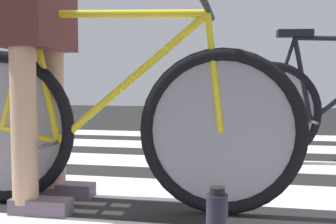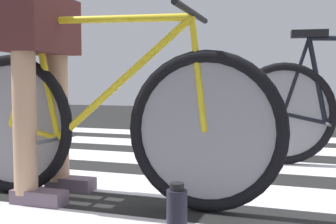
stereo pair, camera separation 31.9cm
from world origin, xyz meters
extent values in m
cube|color=black|center=(0.00, 0.00, 0.01)|extent=(18.00, 14.00, 0.02)
cube|color=silver|center=(0.03, -0.58, 0.02)|extent=(5.20, 0.44, 0.00)
cube|color=silver|center=(0.02, 0.18, 0.02)|extent=(5.20, 0.44, 0.00)
cube|color=silver|center=(-0.14, 0.95, 0.02)|extent=(5.20, 0.44, 0.00)
cube|color=silver|center=(0.05, 1.72, 0.02)|extent=(5.20, 0.44, 0.00)
torus|color=black|center=(-1.02, -0.95, 0.38)|extent=(0.72, 0.07, 0.72)
torus|color=black|center=(0.00, -0.94, 0.38)|extent=(0.72, 0.07, 0.72)
cylinder|color=gray|center=(-1.02, -0.95, 0.38)|extent=(0.61, 0.02, 0.61)
cylinder|color=gray|center=(0.00, -0.94, 0.38)|extent=(0.61, 0.02, 0.61)
cylinder|color=yellow|center=(-0.46, -0.94, 0.89)|extent=(0.80, 0.05, 0.05)
cylinder|color=yellow|center=(-0.40, -0.94, 0.60)|extent=(0.70, 0.05, 0.59)
cylinder|color=yellow|center=(-0.80, -0.95, 0.61)|extent=(0.15, 0.04, 0.59)
cylinder|color=yellow|center=(-0.88, -0.95, 0.35)|extent=(0.29, 0.03, 0.09)
cylinder|color=yellow|center=(-0.94, -0.95, 0.64)|extent=(0.18, 0.03, 0.53)
cylinder|color=yellow|center=(-0.03, -0.94, 0.63)|extent=(0.09, 0.03, 0.50)
cube|color=black|center=(-0.86, -0.95, 0.93)|extent=(0.24, 0.09, 0.05)
cylinder|color=black|center=(-0.06, -0.94, 0.90)|extent=(0.04, 0.52, 0.03)
cylinder|color=#4C4C51|center=(-0.74, -0.95, 0.32)|extent=(0.03, 0.34, 0.02)
cylinder|color=tan|center=(-0.84, -0.81, 0.52)|extent=(0.11, 0.11, 0.91)
cylinder|color=tan|center=(-0.83, -1.09, 0.52)|extent=(0.11, 0.11, 0.91)
cube|color=#542927|center=(-0.83, -0.95, 0.88)|extent=(0.23, 0.41, 0.28)
cube|color=#655464|center=(-0.77, -0.81, 0.06)|extent=(0.26, 0.10, 0.07)
cube|color=#655464|center=(-0.76, -1.09, 0.06)|extent=(0.26, 0.10, 0.07)
torus|color=black|center=(0.26, 0.30, 0.38)|extent=(0.72, 0.15, 0.72)
cylinder|color=gray|center=(0.26, 0.30, 0.38)|extent=(0.60, 0.08, 0.61)
cylinder|color=black|center=(0.48, 0.33, 0.61)|extent=(0.16, 0.05, 0.59)
cylinder|color=black|center=(0.40, 0.32, 0.35)|extent=(0.29, 0.06, 0.09)
cylinder|color=black|center=(0.34, 0.31, 0.64)|extent=(0.19, 0.05, 0.53)
cube|color=black|center=(0.42, 0.32, 0.93)|extent=(0.25, 0.12, 0.05)
cylinder|color=#4C4C51|center=(0.54, 0.33, 0.32)|extent=(0.06, 0.34, 0.02)
cylinder|color=black|center=(0.02, -1.40, 0.24)|extent=(0.05, 0.05, 0.02)
camera|label=1|loc=(0.11, -2.71, 0.59)|focal=44.51mm
camera|label=2|loc=(0.43, -2.71, 0.59)|focal=44.51mm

